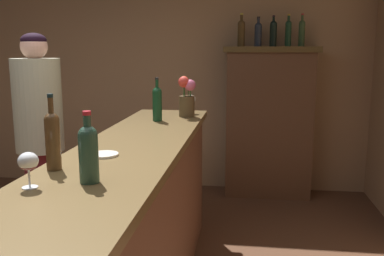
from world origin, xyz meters
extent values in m
cube|color=tan|center=(0.00, 2.99, 1.49)|extent=(5.33, 0.12, 2.97)
cube|color=brown|center=(0.62, 0.36, 0.51)|extent=(0.52, 2.75, 1.01)
cube|color=brown|center=(0.62, 0.36, 1.04)|extent=(0.59, 2.87, 0.05)
cube|color=brown|center=(1.50, 2.71, 0.81)|extent=(0.91, 0.32, 1.63)
cube|color=#503D1E|center=(1.50, 2.71, 1.60)|extent=(0.99, 0.38, 0.06)
cylinder|color=#12381E|center=(0.59, 1.20, 1.17)|extent=(0.07, 0.07, 0.22)
sphere|color=#12381E|center=(0.59, 1.20, 1.28)|extent=(0.07, 0.07, 0.07)
cylinder|color=#12381E|center=(0.59, 1.20, 1.33)|extent=(0.02, 0.02, 0.09)
cylinder|color=black|center=(0.59, 1.20, 1.38)|extent=(0.03, 0.03, 0.02)
cylinder|color=#4D331B|center=(0.41, -0.17, 1.18)|extent=(0.07, 0.07, 0.23)
sphere|color=#4D331B|center=(0.41, -0.17, 1.29)|extent=(0.07, 0.07, 0.07)
cylinder|color=#4D331B|center=(0.41, -0.17, 1.34)|extent=(0.02, 0.02, 0.10)
cylinder|color=black|center=(0.41, -0.17, 1.40)|extent=(0.03, 0.03, 0.02)
cylinder|color=#274535|center=(0.64, -0.32, 1.16)|extent=(0.08, 0.08, 0.19)
sphere|color=#274535|center=(0.64, -0.32, 1.26)|extent=(0.08, 0.08, 0.08)
cylinder|color=#274535|center=(0.64, -0.32, 1.30)|extent=(0.03, 0.03, 0.08)
cylinder|color=#B41E28|center=(0.64, -0.32, 1.35)|extent=(0.03, 0.03, 0.02)
cylinder|color=white|center=(0.79, 1.60, 1.07)|extent=(0.06, 0.06, 0.00)
cylinder|color=white|center=(0.79, 1.60, 1.11)|extent=(0.01, 0.01, 0.08)
ellipsoid|color=white|center=(0.79, 1.60, 1.19)|extent=(0.08, 0.08, 0.07)
ellipsoid|color=maroon|center=(0.79, 1.60, 1.17)|extent=(0.07, 0.07, 0.03)
cylinder|color=white|center=(0.43, -0.42, 1.07)|extent=(0.06, 0.06, 0.00)
cylinder|color=white|center=(0.43, -0.42, 1.10)|extent=(0.01, 0.01, 0.07)
ellipsoid|color=white|center=(0.43, -0.42, 1.17)|extent=(0.08, 0.08, 0.07)
ellipsoid|color=maroon|center=(0.43, -0.42, 1.15)|extent=(0.06, 0.06, 0.03)
cylinder|color=#4C3A23|center=(0.78, 1.44, 1.15)|extent=(0.13, 0.13, 0.17)
cylinder|color=#38602D|center=(0.81, 1.45, 1.24)|extent=(0.01, 0.01, 0.14)
sphere|color=#CA577B|center=(0.81, 1.45, 1.31)|extent=(0.05, 0.05, 0.05)
cylinder|color=#38602D|center=(0.79, 1.47, 1.24)|extent=(0.01, 0.01, 0.14)
sphere|color=#D04D82|center=(0.79, 1.47, 1.31)|extent=(0.04, 0.04, 0.04)
cylinder|color=#38602D|center=(0.76, 1.47, 1.25)|extent=(0.01, 0.01, 0.17)
sphere|color=#BE4087|center=(0.76, 1.47, 1.33)|extent=(0.06, 0.06, 0.06)
cylinder|color=#38602D|center=(0.76, 1.44, 1.26)|extent=(0.01, 0.01, 0.19)
sphere|color=#D04421|center=(0.76, 1.44, 1.36)|extent=(0.07, 0.07, 0.07)
cylinder|color=#38602D|center=(0.77, 1.39, 1.26)|extent=(0.01, 0.01, 0.18)
sphere|color=red|center=(0.77, 1.39, 1.35)|extent=(0.09, 0.09, 0.09)
cylinder|color=#38602D|center=(0.81, 1.40, 1.24)|extent=(0.01, 0.01, 0.16)
sphere|color=#C7567C|center=(0.81, 1.40, 1.32)|extent=(0.09, 0.09, 0.09)
cylinder|color=white|center=(0.55, 0.11, 1.07)|extent=(0.15, 0.15, 0.01)
cylinder|color=#493419|center=(1.18, 2.71, 1.75)|extent=(0.08, 0.08, 0.23)
sphere|color=#493419|center=(1.18, 2.71, 1.86)|extent=(0.08, 0.08, 0.08)
cylinder|color=#493419|center=(1.18, 2.71, 1.91)|extent=(0.03, 0.03, 0.09)
cylinder|color=gold|center=(1.18, 2.71, 1.96)|extent=(0.03, 0.03, 0.02)
cylinder|color=#222933|center=(1.36, 2.71, 1.73)|extent=(0.08, 0.08, 0.21)
sphere|color=#222933|center=(1.36, 2.71, 1.84)|extent=(0.08, 0.08, 0.08)
cylinder|color=#222933|center=(1.36, 2.71, 1.88)|extent=(0.03, 0.03, 0.08)
cylinder|color=black|center=(1.36, 2.71, 1.93)|extent=(0.03, 0.03, 0.02)
cylinder|color=black|center=(1.52, 2.71, 1.74)|extent=(0.07, 0.07, 0.23)
sphere|color=black|center=(1.52, 2.71, 1.86)|extent=(0.07, 0.07, 0.07)
cylinder|color=black|center=(1.52, 2.71, 1.89)|extent=(0.03, 0.03, 0.08)
cylinder|color=black|center=(1.52, 2.71, 1.94)|extent=(0.03, 0.03, 0.02)
cylinder|color=#193721|center=(1.67, 2.71, 1.74)|extent=(0.06, 0.06, 0.23)
sphere|color=#193721|center=(1.67, 2.71, 1.86)|extent=(0.06, 0.06, 0.06)
cylinder|color=#193721|center=(1.67, 2.71, 1.90)|extent=(0.03, 0.03, 0.08)
cylinder|color=gold|center=(1.67, 2.71, 1.95)|extent=(0.03, 0.03, 0.02)
cylinder|color=#2F4626|center=(1.81, 2.71, 1.75)|extent=(0.07, 0.07, 0.23)
sphere|color=#2F4626|center=(1.81, 2.71, 1.86)|extent=(0.07, 0.07, 0.07)
cylinder|color=#2F4626|center=(1.81, 2.71, 1.90)|extent=(0.03, 0.03, 0.08)
cylinder|color=#AE272A|center=(1.81, 2.71, 1.95)|extent=(0.03, 0.03, 0.02)
cylinder|color=maroon|center=(-0.25, 0.99, 0.43)|extent=(0.25, 0.25, 0.86)
cylinder|color=#AEB094|center=(-0.25, 0.99, 1.20)|extent=(0.35, 0.35, 0.67)
sphere|color=#E4A792|center=(-0.25, 0.99, 1.62)|extent=(0.19, 0.19, 0.19)
ellipsoid|color=black|center=(-0.25, 0.99, 1.66)|extent=(0.18, 0.18, 0.10)
camera|label=1|loc=(1.26, -1.90, 1.59)|focal=39.72mm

